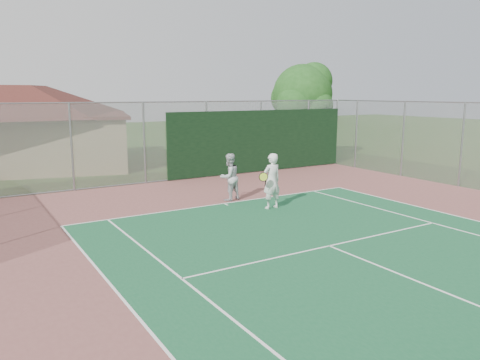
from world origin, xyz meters
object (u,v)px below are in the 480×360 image
(player_white_front, at_px, (272,182))
(tree, at_px, (304,96))
(clubhouse, at_px, (15,119))
(player_grey_back, at_px, (229,178))

(player_white_front, bearing_deg, tree, -135.67)
(clubhouse, bearing_deg, tree, -5.55)
(tree, height_order, player_grey_back, tree)
(clubhouse, xyz_separation_m, player_grey_back, (5.64, -12.18, -1.71))
(tree, xyz_separation_m, player_grey_back, (-8.97, -6.90, -2.84))
(player_grey_back, bearing_deg, tree, -154.51)
(tree, distance_m, player_grey_back, 11.67)
(clubhouse, height_order, player_grey_back, clubhouse)
(player_white_front, xyz_separation_m, player_grey_back, (-0.59, 1.81, -0.09))
(clubhouse, relative_size, tree, 2.37)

